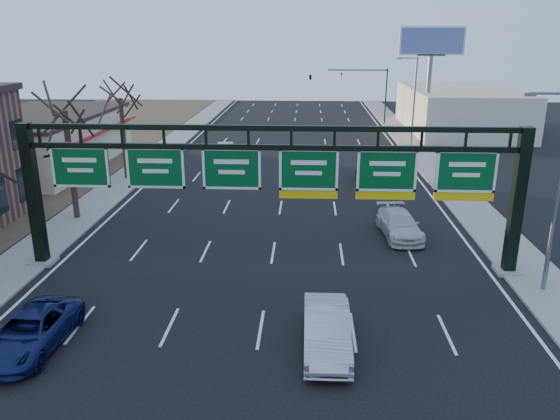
# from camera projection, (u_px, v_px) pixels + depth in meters

# --- Properties ---
(ground) EXTENTS (160.00, 160.00, 0.00)m
(ground) POSITION_uv_depth(u_px,v_px,m) (256.00, 357.00, 19.82)
(ground) COLOR black
(ground) RESTS_ON ground
(sidewalk_left) EXTENTS (3.00, 120.00, 0.12)m
(sidewalk_left) POSITION_uv_depth(u_px,v_px,m) (105.00, 196.00, 39.43)
(sidewalk_left) COLOR gray
(sidewalk_left) RESTS_ON ground
(sidewalk_right) EXTENTS (3.00, 120.00, 0.12)m
(sidewalk_right) POSITION_uv_depth(u_px,v_px,m) (464.00, 201.00, 38.19)
(sidewalk_right) COLOR gray
(sidewalk_right) RESTS_ON ground
(lane_markings) EXTENTS (21.60, 120.00, 0.01)m
(lane_markings) POSITION_uv_depth(u_px,v_px,m) (282.00, 199.00, 38.82)
(lane_markings) COLOR white
(lane_markings) RESTS_ON ground
(sign_gantry) EXTENTS (24.60, 1.20, 7.20)m
(sign_gantry) POSITION_uv_depth(u_px,v_px,m) (273.00, 179.00, 25.99)
(sign_gantry) COLOR black
(sign_gantry) RESTS_ON ground
(cream_strip) EXTENTS (10.90, 18.40, 4.70)m
(cream_strip) POSITION_uv_depth(u_px,v_px,m) (42.00, 140.00, 47.69)
(cream_strip) COLOR beige
(cream_strip) RESTS_ON ground
(building_right_distant) EXTENTS (12.00, 20.00, 5.00)m
(building_right_distant) POSITION_uv_depth(u_px,v_px,m) (460.00, 110.00, 65.60)
(building_right_distant) COLOR beige
(building_right_distant) RESTS_ON ground
(tree_mid) EXTENTS (3.60, 3.60, 9.24)m
(tree_mid) POSITION_uv_depth(u_px,v_px,m) (62.00, 93.00, 32.27)
(tree_mid) COLOR #30241A
(tree_mid) RESTS_ON sidewalk_left
(tree_far) EXTENTS (3.60, 3.60, 8.86)m
(tree_far) POSITION_uv_depth(u_px,v_px,m) (119.00, 85.00, 41.89)
(tree_far) COLOR #30241A
(tree_far) RESTS_ON sidewalk_left
(streetlight_near) EXTENTS (2.15, 0.22, 9.00)m
(streetlight_near) POSITION_uv_depth(u_px,v_px,m) (557.00, 184.00, 23.36)
(streetlight_near) COLOR slate
(streetlight_near) RESTS_ON sidewalk_right
(streetlight_far) EXTENTS (2.15, 0.22, 9.00)m
(streetlight_far) POSITION_uv_depth(u_px,v_px,m) (413.00, 97.00, 55.66)
(streetlight_far) COLOR slate
(streetlight_far) RESTS_ON sidewalk_right
(billboard_right) EXTENTS (7.00, 0.50, 12.00)m
(billboard_right) POSITION_uv_depth(u_px,v_px,m) (431.00, 55.00, 59.05)
(billboard_right) COLOR slate
(billboard_right) RESTS_ON ground
(traffic_signal_mast) EXTENTS (10.16, 0.54, 7.00)m
(traffic_signal_mast) POSITION_uv_depth(u_px,v_px,m) (339.00, 80.00, 70.11)
(traffic_signal_mast) COLOR black
(traffic_signal_mast) RESTS_ON ground
(car_blue_suv) EXTENTS (2.50, 5.09, 1.39)m
(car_blue_suv) POSITION_uv_depth(u_px,v_px,m) (30.00, 331.00, 20.22)
(car_blue_suv) COLOR #111B4E
(car_blue_suv) RESTS_ON ground
(car_silver_sedan) EXTENTS (1.71, 4.82, 1.58)m
(car_silver_sedan) POSITION_uv_depth(u_px,v_px,m) (327.00, 330.00, 20.14)
(car_silver_sedan) COLOR #ACABB0
(car_silver_sedan) RESTS_ON ground
(car_white_wagon) EXTENTS (2.47, 5.06, 1.42)m
(car_white_wagon) POSITION_uv_depth(u_px,v_px,m) (399.00, 224.00, 31.52)
(car_white_wagon) COLOR silver
(car_white_wagon) RESTS_ON ground
(car_grey_far) EXTENTS (2.64, 4.89, 1.58)m
(car_grey_far) POSITION_uv_depth(u_px,v_px,m) (372.00, 174.00, 42.58)
(car_grey_far) COLOR #3D3F42
(car_grey_far) RESTS_ON ground
(car_silver_distant) EXTENTS (2.20, 4.40, 1.38)m
(car_silver_distant) POSITION_uv_depth(u_px,v_px,m) (226.00, 151.00, 51.55)
(car_silver_distant) COLOR silver
(car_silver_distant) RESTS_ON ground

